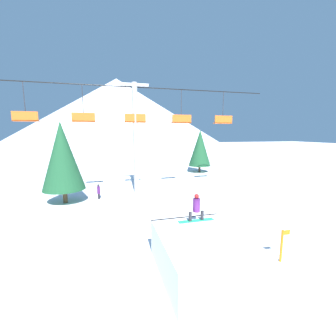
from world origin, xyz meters
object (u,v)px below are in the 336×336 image
at_px(snow_ramp, 202,255).
at_px(trail_marker, 282,245).
at_px(snowboarder, 196,208).
at_px(pine_tree_near, 62,156).
at_px(distant_skier, 99,191).

height_order(snow_ramp, trail_marker, snow_ramp).
height_order(snowboarder, pine_tree_near, pine_tree_near).
height_order(snowboarder, trail_marker, snowboarder).
bearing_deg(pine_tree_near, snow_ramp, -58.77).
relative_size(snowboarder, distant_skier, 1.29).
bearing_deg(trail_marker, snowboarder, 154.88).
relative_size(snow_ramp, snowboarder, 2.52).
bearing_deg(snow_ramp, trail_marker, -1.84).
xyz_separation_m(snow_ramp, pine_tree_near, (-6.60, 10.88, 2.85)).
height_order(pine_tree_near, trail_marker, pine_tree_near).
bearing_deg(distant_skier, snow_ramp, -69.77).
bearing_deg(snowboarder, distant_skier, 114.27).
bearing_deg(trail_marker, snow_ramp, 178.16).
height_order(pine_tree_near, distant_skier, pine_tree_near).
xyz_separation_m(snow_ramp, distant_skier, (-4.14, 11.24, -0.10)).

